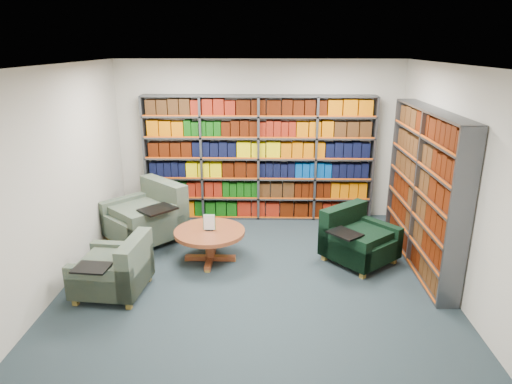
{
  "coord_description": "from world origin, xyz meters",
  "views": [
    {
      "loc": [
        0.16,
        -5.5,
        3.03
      ],
      "look_at": [
        0.0,
        0.6,
        1.05
      ],
      "focal_mm": 32.0,
      "sensor_mm": 36.0,
      "label": 1
    }
  ],
  "objects_px": {
    "chair_teal_front": "(118,271)",
    "coffee_table": "(210,237)",
    "chair_teal_left": "(150,217)",
    "chair_green_right": "(355,240)"
  },
  "relations": [
    {
      "from": "chair_green_right",
      "to": "coffee_table",
      "type": "height_order",
      "value": "chair_green_right"
    },
    {
      "from": "chair_teal_front",
      "to": "chair_green_right",
      "type": "bearing_deg",
      "value": 17.92
    },
    {
      "from": "chair_teal_left",
      "to": "chair_teal_front",
      "type": "relative_size",
      "value": 1.43
    },
    {
      "from": "chair_teal_front",
      "to": "coffee_table",
      "type": "height_order",
      "value": "chair_teal_front"
    },
    {
      "from": "chair_teal_left",
      "to": "chair_green_right",
      "type": "xyz_separation_m",
      "value": [
        3.18,
        -0.67,
        -0.06
      ]
    },
    {
      "from": "chair_teal_left",
      "to": "chair_teal_front",
      "type": "bearing_deg",
      "value": -89.68
    },
    {
      "from": "chair_teal_front",
      "to": "coffee_table",
      "type": "distance_m",
      "value": 1.41
    },
    {
      "from": "chair_green_right",
      "to": "coffee_table",
      "type": "xyz_separation_m",
      "value": [
        -2.12,
        -0.09,
        0.07
      ]
    },
    {
      "from": "chair_teal_left",
      "to": "chair_green_right",
      "type": "relative_size",
      "value": 1.2
    },
    {
      "from": "chair_teal_left",
      "to": "coffee_table",
      "type": "distance_m",
      "value": 1.31
    }
  ]
}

